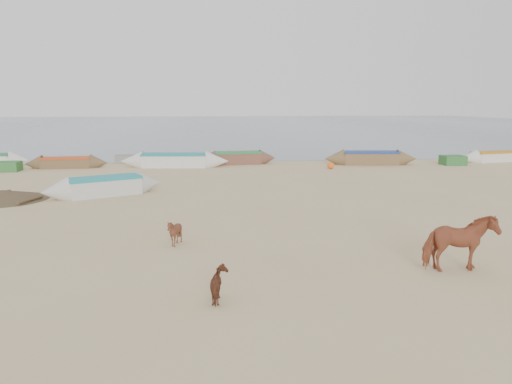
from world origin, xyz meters
TOP-DOWN VIEW (x-y plane):
  - ground at (0.00, 0.00)m, footprint 140.00×140.00m
  - sea at (0.00, 82.00)m, footprint 160.00×160.00m
  - cow_adult at (4.43, -2.38)m, footprint 1.77×0.83m
  - calf_front at (-2.81, 0.78)m, footprint 0.98×0.94m
  - calf_right at (-1.62, -3.62)m, footprint 0.84×0.90m
  - near_canoe at (-6.43, 9.43)m, footprint 5.49×3.56m
  - debris_pile at (-10.73, 8.86)m, footprint 5.23×5.23m
  - waterline_canoes at (0.84, 20.28)m, footprint 56.57×4.63m
  - beach_clutter at (4.20, 19.70)m, footprint 45.30×5.54m

SIDE VIEW (x-z plane):
  - ground at x=0.00m, z-range 0.00..0.00m
  - sea at x=0.00m, z-range 0.01..0.01m
  - debris_pile at x=-10.73m, z-range 0.00..0.43m
  - beach_clutter at x=4.20m, z-range -0.02..0.62m
  - calf_right at x=-1.62m, z-range 0.00..0.73m
  - calf_front at x=-2.81m, z-range 0.00..0.82m
  - waterline_canoes at x=0.84m, z-range -0.03..0.88m
  - near_canoe at x=-6.43m, z-range 0.00..0.87m
  - cow_adult at x=4.43m, z-range 0.00..1.49m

